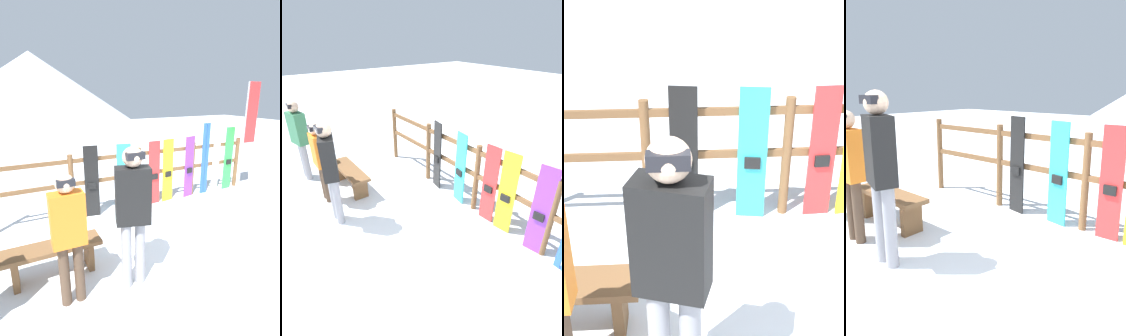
% 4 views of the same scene
% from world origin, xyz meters
% --- Properties ---
extents(ground_plane, '(40.00, 40.00, 0.00)m').
position_xyz_m(ground_plane, '(0.00, 0.00, 0.00)').
color(ground_plane, white).
extents(fence, '(5.82, 0.10, 1.30)m').
position_xyz_m(fence, '(-0.00, 1.93, 0.77)').
color(fence, brown).
rests_on(fence, ground).
extents(bench, '(1.27, 0.36, 0.47)m').
position_xyz_m(bench, '(-2.06, 0.34, 0.34)').
color(bench, brown).
rests_on(bench, ground).
extents(person_orange, '(0.38, 0.21, 1.59)m').
position_xyz_m(person_orange, '(-1.93, -0.22, 0.94)').
color(person_orange, '#4C3828').
rests_on(person_orange, ground).
extents(person_black, '(0.46, 0.34, 1.82)m').
position_xyz_m(person_black, '(-1.17, -0.27, 1.08)').
color(person_black, gray).
rests_on(person_black, ground).
extents(person_plaid_green, '(0.47, 0.33, 1.76)m').
position_xyz_m(person_plaid_green, '(-3.09, -0.29, 1.03)').
color(person_plaid_green, gray).
rests_on(person_plaid_green, ground).
extents(snowboard_black_stripe, '(0.28, 0.09, 1.45)m').
position_xyz_m(snowboard_black_stripe, '(-1.05, 1.87, 0.72)').
color(snowboard_black_stripe, black).
rests_on(snowboard_black_stripe, ground).
extents(snowboard_cyan, '(0.30, 0.09, 1.42)m').
position_xyz_m(snowboard_cyan, '(-0.37, 1.87, 0.71)').
color(snowboard_cyan, '#2DBFCC').
rests_on(snowboard_cyan, ground).
extents(snowboard_red, '(0.28, 0.07, 1.42)m').
position_xyz_m(snowboard_red, '(0.35, 1.87, 0.71)').
color(snowboard_red, red).
rests_on(snowboard_red, ground).
extents(snowboard_yellow, '(0.29, 0.09, 1.44)m').
position_xyz_m(snowboard_yellow, '(0.71, 1.87, 0.71)').
color(snowboard_yellow, yellow).
rests_on(snowboard_yellow, ground).
extents(snowboard_purple, '(0.28, 0.09, 1.45)m').
position_xyz_m(snowboard_purple, '(1.30, 1.87, 0.72)').
color(snowboard_purple, purple).
rests_on(snowboard_purple, ground).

